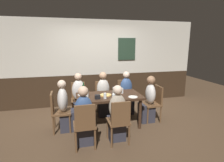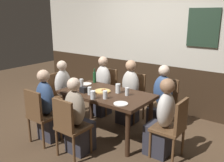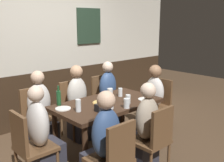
{
  "view_description": "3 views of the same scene",
  "coord_description": "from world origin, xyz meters",
  "px_view_note": "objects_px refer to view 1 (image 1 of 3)",
  "views": [
    {
      "loc": [
        -0.9,
        -3.85,
        1.92
      ],
      "look_at": [
        0.07,
        0.02,
        1.07
      ],
      "focal_mm": 28.75,
      "sensor_mm": 36.0,
      "label": 1
    },
    {
      "loc": [
        2.32,
        -2.92,
        1.97
      ],
      "look_at": [
        0.08,
        0.04,
        0.94
      ],
      "focal_mm": 39.21,
      "sensor_mm": 36.0,
      "label": 2
    },
    {
      "loc": [
        -2.3,
        -2.59,
        1.83
      ],
      "look_at": [
        0.18,
        0.09,
        1.0
      ],
      "focal_mm": 42.44,
      "sensor_mm": 36.0,
      "label": 3
    }
  ],
  "objects_px": {
    "chair_head_east": "(154,101)",
    "tumbler_water": "(87,94)",
    "dining_table": "(109,99)",
    "beer_glass_tall": "(122,91)",
    "chair_mid_far": "(102,95)",
    "highball_clear": "(105,96)",
    "chair_left_near": "(85,123)",
    "beer_bottle_green": "(84,89)",
    "person_right_far": "(126,96)",
    "pint_glass_stout": "(119,95)",
    "pizza": "(106,95)",
    "plate_white_large": "(133,97)",
    "person_mid_far": "(104,97)",
    "chair_left_far": "(79,97)",
    "chair_head_west": "(58,110)",
    "person_left_far": "(79,99)",
    "person_left_near": "(84,120)",
    "chair_right_far": "(125,94)",
    "chair_mid_near": "(119,120)",
    "person_mid_near": "(117,117)",
    "tumbler_short": "(114,97)",
    "beer_glass_half": "(114,91)",
    "condiment_caddy": "(97,97)",
    "person_head_east": "(148,102)",
    "person_head_west": "(65,110)",
    "plate_white_small": "(82,95)"
  },
  "relations": [
    {
      "from": "person_head_west",
      "to": "plate_white_large",
      "type": "relative_size",
      "value": 5.58
    },
    {
      "from": "chair_head_west",
      "to": "tumbler_short",
      "type": "bearing_deg",
      "value": -16.6
    },
    {
      "from": "chair_right_far",
      "to": "beer_glass_half",
      "type": "distance_m",
      "value": 0.93
    },
    {
      "from": "person_mid_far",
      "to": "plate_white_large",
      "type": "bearing_deg",
      "value": -63.2
    },
    {
      "from": "dining_table",
      "to": "beer_bottle_green",
      "type": "relative_size",
      "value": 5.61
    },
    {
      "from": "tumbler_short",
      "to": "condiment_caddy",
      "type": "bearing_deg",
      "value": 156.54
    },
    {
      "from": "chair_head_west",
      "to": "person_left_far",
      "type": "bearing_deg",
      "value": 52.8
    },
    {
      "from": "dining_table",
      "to": "chair_left_near",
      "type": "bearing_deg",
      "value": -128.06
    },
    {
      "from": "chair_head_east",
      "to": "tumbler_water",
      "type": "height_order",
      "value": "tumbler_water"
    },
    {
      "from": "chair_mid_far",
      "to": "chair_mid_near",
      "type": "xyz_separation_m",
      "value": [
        -0.0,
        -1.65,
        0.0
      ]
    },
    {
      "from": "person_mid_far",
      "to": "person_mid_near",
      "type": "height_order",
      "value": "person_mid_far"
    },
    {
      "from": "chair_right_far",
      "to": "chair_left_far",
      "type": "relative_size",
      "value": 1.0
    },
    {
      "from": "person_right_far",
      "to": "pint_glass_stout",
      "type": "xyz_separation_m",
      "value": [
        -0.48,
        -0.9,
        0.31
      ]
    },
    {
      "from": "dining_table",
      "to": "chair_head_west",
      "type": "bearing_deg",
      "value": 180.0
    },
    {
      "from": "person_head_east",
      "to": "person_head_west",
      "type": "xyz_separation_m",
      "value": [
        -1.98,
        0.0,
        -0.0
      ]
    },
    {
      "from": "chair_head_west",
      "to": "tumbler_short",
      "type": "xyz_separation_m",
      "value": [
        1.17,
        -0.35,
        0.3
      ]
    },
    {
      "from": "person_right_far",
      "to": "chair_mid_far",
      "type": "bearing_deg",
      "value": 165.92
    },
    {
      "from": "chair_head_west",
      "to": "beer_bottle_green",
      "type": "relative_size",
      "value": 3.36
    },
    {
      "from": "person_left_far",
      "to": "beer_glass_half",
      "type": "distance_m",
      "value": 1.02
    },
    {
      "from": "chair_mid_far",
      "to": "person_head_east",
      "type": "height_order",
      "value": "person_head_east"
    },
    {
      "from": "chair_mid_near",
      "to": "condiment_caddy",
      "type": "bearing_deg",
      "value": 116.33
    },
    {
      "from": "person_mid_far",
      "to": "chair_left_far",
      "type": "bearing_deg",
      "value": 165.97
    },
    {
      "from": "person_left_near",
      "to": "plate_white_large",
      "type": "distance_m",
      "value": 1.21
    },
    {
      "from": "pizza",
      "to": "tumbler_water",
      "type": "relative_size",
      "value": 1.75
    },
    {
      "from": "pint_glass_stout",
      "to": "tumbler_water",
      "type": "distance_m",
      "value": 0.7
    },
    {
      "from": "highball_clear",
      "to": "chair_left_near",
      "type": "bearing_deg",
      "value": -130.43
    },
    {
      "from": "highball_clear",
      "to": "plate_white_large",
      "type": "distance_m",
      "value": 0.63
    },
    {
      "from": "pizza",
      "to": "tumbler_water",
      "type": "height_order",
      "value": "tumbler_water"
    },
    {
      "from": "chair_mid_far",
      "to": "beer_glass_half",
      "type": "xyz_separation_m",
      "value": [
        0.15,
        -0.72,
        0.31
      ]
    },
    {
      "from": "person_right_far",
      "to": "person_mid_far",
      "type": "xyz_separation_m",
      "value": [
        -0.65,
        0.0,
        0.01
      ]
    },
    {
      "from": "chair_left_near",
      "to": "plate_white_large",
      "type": "distance_m",
      "value": 1.27
    },
    {
      "from": "chair_left_near",
      "to": "chair_head_east",
      "type": "distance_m",
      "value": 1.98
    },
    {
      "from": "chair_left_far",
      "to": "chair_head_west",
      "type": "relative_size",
      "value": 1.0
    },
    {
      "from": "beer_bottle_green",
      "to": "plate_white_large",
      "type": "distance_m",
      "value": 1.2
    },
    {
      "from": "person_right_far",
      "to": "condiment_caddy",
      "type": "distance_m",
      "value": 1.32
    },
    {
      "from": "dining_table",
      "to": "beer_glass_tall",
      "type": "height_order",
      "value": "beer_glass_tall"
    },
    {
      "from": "chair_head_west",
      "to": "plate_white_large",
      "type": "xyz_separation_m",
      "value": [
        1.63,
        -0.28,
        0.25
      ]
    },
    {
      "from": "chair_left_near",
      "to": "beer_bottle_green",
      "type": "relative_size",
      "value": 3.36
    },
    {
      "from": "pint_glass_stout",
      "to": "beer_glass_tall",
      "type": "distance_m",
      "value": 0.37
    },
    {
      "from": "person_mid_far",
      "to": "pizza",
      "type": "height_order",
      "value": "person_mid_far"
    },
    {
      "from": "chair_right_far",
      "to": "highball_clear",
      "type": "relative_size",
      "value": 7.02
    },
    {
      "from": "chair_right_far",
      "to": "beer_glass_tall",
      "type": "distance_m",
      "value": 0.85
    },
    {
      "from": "person_right_far",
      "to": "tumbler_short",
      "type": "xyz_separation_m",
      "value": [
        -0.63,
        -1.01,
        0.31
      ]
    },
    {
      "from": "chair_left_far",
      "to": "person_left_near",
      "type": "height_order",
      "value": "person_left_near"
    },
    {
      "from": "chair_left_near",
      "to": "person_left_far",
      "type": "distance_m",
      "value": 1.49
    },
    {
      "from": "tumbler_short",
      "to": "plate_white_small",
      "type": "bearing_deg",
      "value": 140.2
    },
    {
      "from": "person_left_near",
      "to": "tumbler_water",
      "type": "height_order",
      "value": "person_left_near"
    },
    {
      "from": "tumbler_short",
      "to": "beer_glass_tall",
      "type": "height_order",
      "value": "same"
    },
    {
      "from": "pint_glass_stout",
      "to": "beer_bottle_green",
      "type": "relative_size",
      "value": 0.47
    },
    {
      "from": "chair_mid_far",
      "to": "highball_clear",
      "type": "distance_m",
      "value": 1.11
    }
  ]
}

